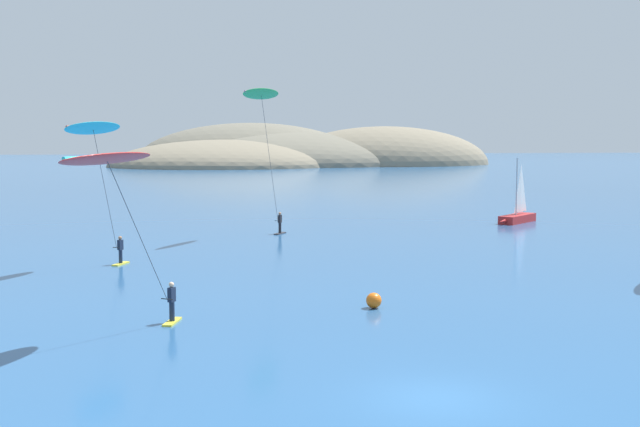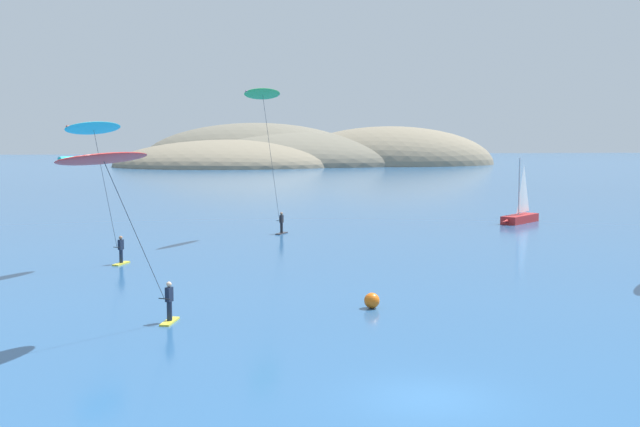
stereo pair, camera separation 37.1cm
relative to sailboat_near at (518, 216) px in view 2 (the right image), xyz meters
name	(u,v)px [view 2 (the right image)]	position (x,y,z in m)	size (l,w,h in m)	color
ground_plane	(429,399)	(-20.21, -44.81, -0.64)	(600.00, 600.00, 0.00)	#285689
headland_island	(295,165)	(-5.87, 139.28, -0.64)	(97.43, 55.08, 21.65)	#7A705B
sailboat_near	(518,216)	(0.00, 0.00, 0.00)	(4.98, 4.79, 5.70)	#B22323
kitesurfer_red	(110,172)	(-30.19, -37.24, 5.76)	(4.31, 6.73, 7.20)	yellow
kitesurfer_cyan	(96,141)	(-33.08, -20.06, 6.75)	(3.50, 4.75, 8.55)	yellow
kitesurfer_green	(265,106)	(-22.70, -7.28, 9.19)	(3.95, 5.79, 11.19)	#2D2D33
marker_buoy	(372,301)	(-19.50, -32.47, -0.29)	(0.70, 0.70, 0.70)	orange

